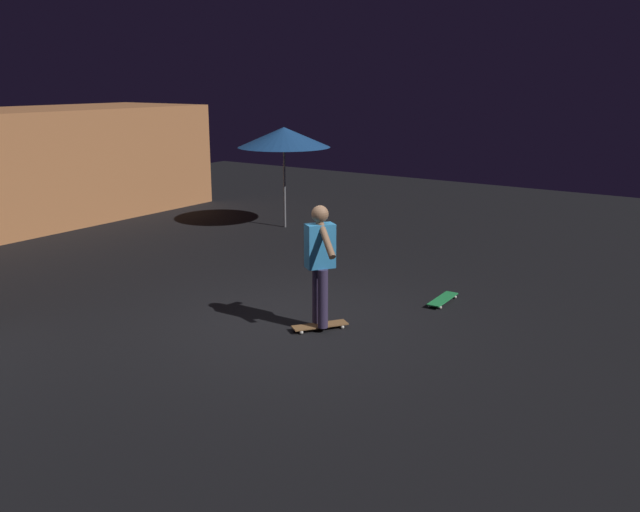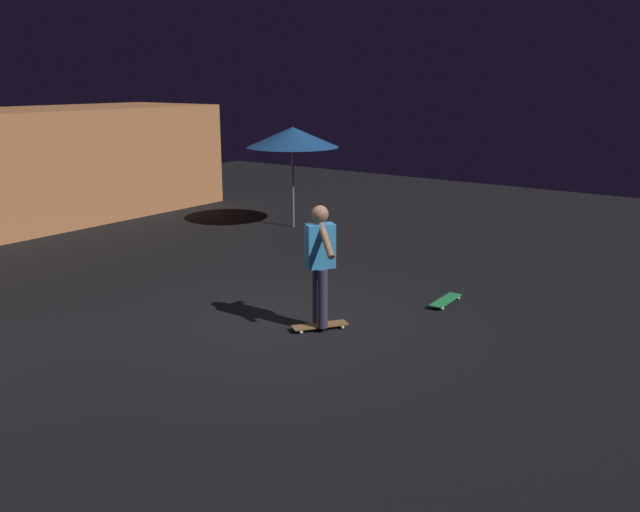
% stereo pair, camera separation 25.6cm
% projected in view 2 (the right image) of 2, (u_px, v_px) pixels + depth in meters
% --- Properties ---
extents(ground_plane, '(28.00, 28.00, 0.00)m').
position_uv_depth(ground_plane, '(293.00, 323.00, 9.64)').
color(ground_plane, black).
extents(patio_umbrella, '(2.10, 2.10, 2.30)m').
position_uv_depth(patio_umbrella, '(293.00, 137.00, 15.32)').
color(patio_umbrella, slate).
rests_on(patio_umbrella, ground_plane).
extents(skateboard_ridden, '(0.75, 0.61, 0.07)m').
position_uv_depth(skateboard_ridden, '(320.00, 326.00, 9.36)').
color(skateboard_ridden, olive).
rests_on(skateboard_ridden, ground_plane).
extents(skateboard_spare, '(0.79, 0.24, 0.07)m').
position_uv_depth(skateboard_spare, '(446.00, 300.00, 10.42)').
color(skateboard_spare, green).
rests_on(skateboard_spare, ground_plane).
extents(skater, '(0.64, 0.85, 1.67)m').
position_uv_depth(skater, '(320.00, 257.00, 9.11)').
color(skater, '#382D4C').
rests_on(skater, skateboard_ridden).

